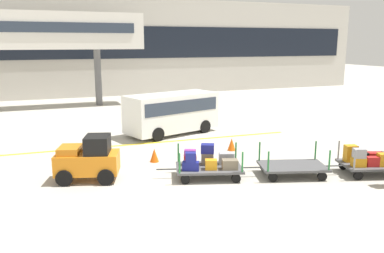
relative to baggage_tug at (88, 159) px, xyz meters
name	(u,v)px	position (x,y,z in m)	size (l,w,h in m)	color
ground_plane	(189,201)	(2.57, -2.95, -0.75)	(120.00, 120.00, 0.00)	#B2ADA0
apron_lead_line	(89,148)	(0.51, 4.37, -0.75)	(19.90, 0.20, 0.01)	yellow
terminal_building	(84,47)	(2.57, 23.03, 3.52)	(55.66, 2.51, 8.53)	#BCB7AD
jet_bridge	(10,31)	(-2.96, 17.04, 4.68)	(16.91, 3.00, 6.80)	silver
baggage_tug	(88,159)	(0.00, 0.00, 0.00)	(2.33, 1.74, 1.58)	orange
baggage_cart_lead	(209,163)	(3.98, -1.21, -0.22)	(3.08, 2.02, 1.14)	#4C4C4F
baggage_cart_middle	(292,166)	(6.83, -2.13, -0.41)	(3.08, 2.02, 1.10)	#4C4C4F
baggage_cart_tail	(371,160)	(9.60, -2.97, -0.24)	(3.08, 2.02, 1.10)	#4C4C4F
shuttle_van	(172,110)	(4.93, 5.82, 0.48)	(5.15, 3.25, 2.10)	white
safety_cone_near	(154,155)	(2.70, 1.30, -0.48)	(0.36, 0.36, 0.55)	#EA590F
safety_cone_far	(232,144)	(6.36, 1.74, -0.48)	(0.36, 0.36, 0.55)	#EA590F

